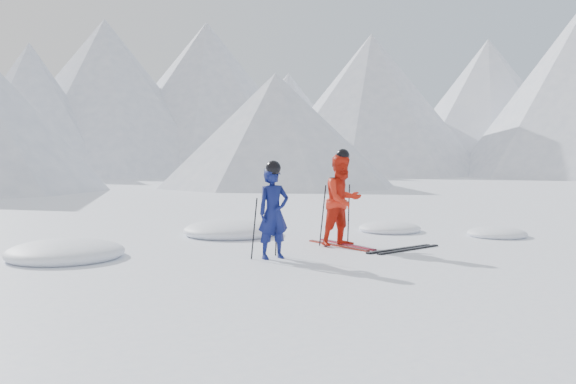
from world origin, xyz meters
TOP-DOWN VIEW (x-y plane):
  - ground at (0.00, 0.00)m, footprint 160.00×160.00m
  - mountain_range at (5.71, 35.31)m, footprint 106.15×62.94m
  - skier_blue at (-2.47, -0.06)m, footprint 0.63×0.46m
  - skier_red at (-0.51, 0.33)m, footprint 0.90×0.72m
  - pole_blue_left at (-2.77, 0.09)m, footprint 0.11×0.08m
  - pole_blue_right at (-2.22, 0.19)m, footprint 0.11×0.07m
  - pole_red_left at (-0.81, 0.58)m, footprint 0.12×0.10m
  - pole_red_right at (-0.21, 0.48)m, footprint 0.12×0.08m
  - ski_worn_left at (-0.63, 0.33)m, footprint 0.11×1.70m
  - ski_worn_right at (-0.39, 0.33)m, footprint 0.22×1.70m
  - ski_loose_a at (0.00, -0.70)m, footprint 1.70×0.13m
  - ski_loose_b at (0.10, -0.85)m, footprint 1.70×0.19m
  - snow_lumps at (-1.96, 2.16)m, footprint 10.14×5.42m

SIDE VIEW (x-z plane):
  - ground at x=0.00m, z-range 0.00..0.00m
  - snow_lumps at x=-1.96m, z-range -0.24..0.24m
  - ski_worn_left at x=-0.63m, z-range 0.00..0.03m
  - ski_worn_right at x=-0.39m, z-range 0.00..0.03m
  - ski_loose_a at x=0.00m, z-range 0.00..0.03m
  - ski_loose_b at x=0.10m, z-range 0.00..0.03m
  - pole_blue_left at x=-2.77m, z-range 0.00..1.06m
  - pole_blue_right at x=-2.22m, z-range 0.00..1.06m
  - pole_red_right at x=-0.21m, z-range 0.00..1.20m
  - pole_red_left at x=-0.81m, z-range 0.00..1.20m
  - skier_blue at x=-2.47m, z-range 0.00..1.59m
  - skier_red at x=-0.51m, z-range 0.00..1.80m
  - mountain_range at x=5.71m, z-range -1.04..14.49m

